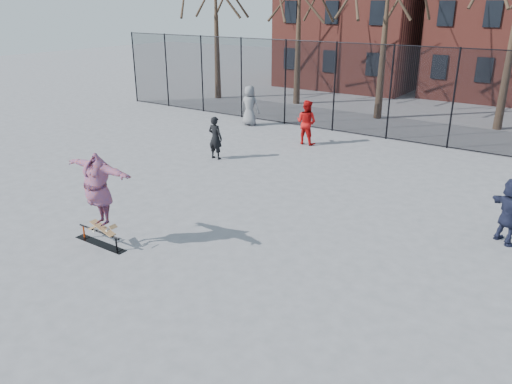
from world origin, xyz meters
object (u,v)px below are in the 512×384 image
Objects in this scene: bystander_grey at (250,106)px; bystander_red at (306,122)px; bystander_black at (215,138)px; skateboard at (103,231)px; skate_rail at (100,239)px; skater at (99,195)px; bystander_navy at (510,211)px.

bystander_grey is 4.18m from bystander_red.
bystander_black is 0.88× the size of bystander_red.
bystander_grey is (-4.46, 12.54, 0.54)m from skateboard.
skate_rail is 7.62m from bystander_black.
skater reaches higher than skateboard.
bystander_black is at bearing 109.00° from skater.
skater is at bearing 0.00° from skateboard.
bystander_navy reaches higher than skateboard.
bystander_red is at bearing 92.82° from skateboard.
bystander_red is 10.12m from bystander_navy.
skate_rail is 0.31m from skateboard.
bystander_black is at bearing 65.90° from bystander_red.
bystander_grey is 14.24m from bystander_navy.
bystander_grey reaches higher than bystander_red.
bystander_red is (-0.55, 11.08, 0.51)m from skateboard.
skater is at bearing 93.88° from bystander_red.
bystander_grey is at bearing 110.76° from skater.
skater is 7.65m from bystander_black.
bystander_navy is (8.23, 5.78, 0.70)m from skate_rail.
skateboard reaches higher than skate_rail.
skate_rail is at bearing 105.56° from bystander_black.
skater is 11.11m from bystander_red.
bystander_navy is (8.07, 5.78, -0.50)m from skater.
bystander_navy is at bearing 143.18° from bystander_grey.
skateboard is 7.65m from bystander_black.
bystander_red is at bearing -116.29° from bystander_black.
skateboard is 0.50× the size of bystander_black.
skateboard is 9.93m from bystander_navy.
bystander_black is (2.13, -5.27, -0.14)m from bystander_grey.
bystander_navy is at bearing 36.77° from skater.
bystander_grey reaches higher than skate_rail.
bystander_navy is at bearing 35.08° from skate_rail.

